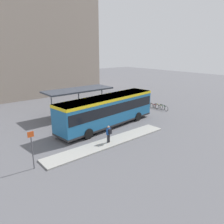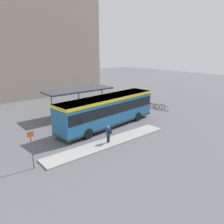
{
  "view_description": "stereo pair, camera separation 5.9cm",
  "coord_description": "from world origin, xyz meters",
  "px_view_note": "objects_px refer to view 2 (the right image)",
  "views": [
    {
      "loc": [
        -14.23,
        -17.76,
        8.18
      ],
      "look_at": [
        0.61,
        0.0,
        1.5
      ],
      "focal_mm": 35.0,
      "sensor_mm": 36.0,
      "label": 1
    },
    {
      "loc": [
        -14.19,
        -17.8,
        8.18
      ],
      "look_at": [
        0.61,
        0.0,
        1.5
      ],
      "focal_mm": 35.0,
      "sensor_mm": 36.0,
      "label": 2
    }
  ],
  "objects_px": {
    "platform_sign": "(32,148)",
    "bicycle_yellow": "(160,107)",
    "potted_planter_near_shelter": "(97,113)",
    "bicycle_white": "(152,105)",
    "bicycle_green": "(164,108)",
    "bicycle_red": "(155,106)",
    "pedestrian_waiting": "(109,133)",
    "city_bus": "(108,109)"
  },
  "relations": [
    {
      "from": "bicycle_green",
      "to": "potted_planter_near_shelter",
      "type": "height_order",
      "value": "potted_planter_near_shelter"
    },
    {
      "from": "bicycle_red",
      "to": "potted_planter_near_shelter",
      "type": "relative_size",
      "value": 1.29
    },
    {
      "from": "bicycle_yellow",
      "to": "potted_planter_near_shelter",
      "type": "distance_m",
      "value": 9.49
    },
    {
      "from": "city_bus",
      "to": "bicycle_green",
      "type": "relative_size",
      "value": 7.14
    },
    {
      "from": "city_bus",
      "to": "bicycle_green",
      "type": "xyz_separation_m",
      "value": [
        9.99,
        0.09,
        -1.56
      ]
    },
    {
      "from": "city_bus",
      "to": "bicycle_yellow",
      "type": "bearing_deg",
      "value": -1.43
    },
    {
      "from": "bicycle_yellow",
      "to": "bicycle_white",
      "type": "bearing_deg",
      "value": -4.28
    },
    {
      "from": "pedestrian_waiting",
      "to": "bicycle_red",
      "type": "relative_size",
      "value": 0.99
    },
    {
      "from": "bicycle_yellow",
      "to": "city_bus",
      "type": "bearing_deg",
      "value": 87.27
    },
    {
      "from": "bicycle_yellow",
      "to": "platform_sign",
      "type": "xyz_separation_m",
      "value": [
        -19.63,
        -4.38,
        1.17
      ]
    },
    {
      "from": "potted_planter_near_shelter",
      "to": "platform_sign",
      "type": "bearing_deg",
      "value": -147.41
    },
    {
      "from": "bicycle_yellow",
      "to": "potted_planter_near_shelter",
      "type": "bearing_deg",
      "value": 68.88
    },
    {
      "from": "bicycle_green",
      "to": "bicycle_red",
      "type": "xyz_separation_m",
      "value": [
        -0.24,
        1.38,
        -0.03
      ]
    },
    {
      "from": "pedestrian_waiting",
      "to": "bicycle_white",
      "type": "distance_m",
      "value": 14.12
    },
    {
      "from": "city_bus",
      "to": "potted_planter_near_shelter",
      "type": "height_order",
      "value": "city_bus"
    },
    {
      "from": "bicycle_red",
      "to": "platform_sign",
      "type": "xyz_separation_m",
      "value": [
        -19.39,
        -5.07,
        1.21
      ]
    },
    {
      "from": "city_bus",
      "to": "bicycle_red",
      "type": "bearing_deg",
      "value": 2.67
    },
    {
      "from": "pedestrian_waiting",
      "to": "bicycle_white",
      "type": "xyz_separation_m",
      "value": [
        12.82,
        5.89,
        -0.69
      ]
    },
    {
      "from": "bicycle_red",
      "to": "platform_sign",
      "type": "height_order",
      "value": "platform_sign"
    },
    {
      "from": "pedestrian_waiting",
      "to": "potted_planter_near_shelter",
      "type": "xyz_separation_m",
      "value": [
        3.68,
        6.8,
        -0.39
      ]
    },
    {
      "from": "bicycle_green",
      "to": "bicycle_red",
      "type": "relative_size",
      "value": 1.1
    },
    {
      "from": "bicycle_yellow",
      "to": "platform_sign",
      "type": "height_order",
      "value": "platform_sign"
    },
    {
      "from": "potted_planter_near_shelter",
      "to": "platform_sign",
      "type": "xyz_separation_m",
      "value": [
        -10.43,
        -6.66,
        0.92
      ]
    },
    {
      "from": "city_bus",
      "to": "bicycle_white",
      "type": "distance_m",
      "value": 10.29
    },
    {
      "from": "bicycle_green",
      "to": "bicycle_red",
      "type": "distance_m",
      "value": 1.4
    },
    {
      "from": "bicycle_white",
      "to": "bicycle_green",
      "type": "bearing_deg",
      "value": -1.09
    },
    {
      "from": "bicycle_red",
      "to": "potted_planter_near_shelter",
      "type": "bearing_deg",
      "value": 71.68
    },
    {
      "from": "bicycle_green",
      "to": "bicycle_white",
      "type": "relative_size",
      "value": 1.14
    },
    {
      "from": "platform_sign",
      "to": "potted_planter_near_shelter",
      "type": "bearing_deg",
      "value": 32.59
    },
    {
      "from": "platform_sign",
      "to": "city_bus",
      "type": "bearing_deg",
      "value": 20.51
    },
    {
      "from": "pedestrian_waiting",
      "to": "bicycle_white",
      "type": "height_order",
      "value": "pedestrian_waiting"
    },
    {
      "from": "city_bus",
      "to": "pedestrian_waiting",
      "type": "height_order",
      "value": "city_bus"
    },
    {
      "from": "bicycle_red",
      "to": "bicycle_white",
      "type": "bearing_deg",
      "value": -22.24
    },
    {
      "from": "bicycle_white",
      "to": "potted_planter_near_shelter",
      "type": "bearing_deg",
      "value": -98.53
    },
    {
      "from": "bicycle_yellow",
      "to": "platform_sign",
      "type": "distance_m",
      "value": 20.15
    },
    {
      "from": "bicycle_green",
      "to": "potted_planter_near_shelter",
      "type": "bearing_deg",
      "value": 81.08
    },
    {
      "from": "bicycle_yellow",
      "to": "bicycle_green",
      "type": "bearing_deg",
      "value": 172.29
    },
    {
      "from": "pedestrian_waiting",
      "to": "platform_sign",
      "type": "height_order",
      "value": "platform_sign"
    },
    {
      "from": "potted_planter_near_shelter",
      "to": "bicycle_white",
      "type": "bearing_deg",
      "value": -5.66
    },
    {
      "from": "platform_sign",
      "to": "bicycle_yellow",
      "type": "bearing_deg",
      "value": 12.59
    },
    {
      "from": "platform_sign",
      "to": "bicycle_white",
      "type": "bearing_deg",
      "value": 16.41
    },
    {
      "from": "bicycle_green",
      "to": "bicycle_white",
      "type": "xyz_separation_m",
      "value": [
        -0.06,
        2.06,
        -0.05
      ]
    }
  ]
}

